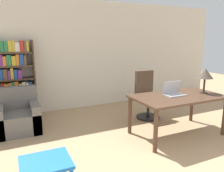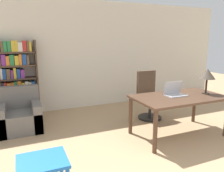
{
  "view_description": "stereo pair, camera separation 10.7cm",
  "coord_description": "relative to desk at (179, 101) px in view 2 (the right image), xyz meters",
  "views": [
    {
      "loc": [
        -1.83,
        -0.84,
        1.72
      ],
      "look_at": [
        -0.35,
        2.33,
        0.99
      ],
      "focal_mm": 35.0,
      "sensor_mm": 36.0,
      "label": 1
    },
    {
      "loc": [
        -1.73,
        -0.88,
        1.72
      ],
      "look_at": [
        -0.35,
        2.33,
        0.99
      ],
      "focal_mm": 35.0,
      "sensor_mm": 36.0,
      "label": 2
    }
  ],
  "objects": [
    {
      "name": "desk",
      "position": [
        0.0,
        0.0,
        0.0
      ],
      "size": [
        1.65,
        0.92,
        0.74
      ],
      "color": "#4C3323",
      "rests_on": "ground_plane"
    },
    {
      "name": "bookshelf",
      "position": [
        -2.66,
        2.21,
        0.2
      ],
      "size": [
        0.8,
        0.28,
        1.73
      ],
      "color": "#4C3828",
      "rests_on": "ground_plane"
    },
    {
      "name": "table_lamp",
      "position": [
        0.58,
        -0.05,
        0.46
      ],
      "size": [
        0.29,
        0.29,
        0.47
      ],
      "color": "#2D2319",
      "rests_on": "desk"
    },
    {
      "name": "office_chair",
      "position": [
        0.01,
        1.02,
        -0.18
      ],
      "size": [
        0.52,
        0.52,
        1.05
      ],
      "color": "black",
      "rests_on": "ground_plane"
    },
    {
      "name": "laptop",
      "position": [
        -0.04,
        0.08,
        0.14
      ],
      "size": [
        0.38,
        0.24,
        0.25
      ],
      "color": "#B2B2B7",
      "rests_on": "desk"
    },
    {
      "name": "side_table_blue",
      "position": [
        -2.46,
        -0.75,
        -0.27
      ],
      "size": [
        0.53,
        0.47,
        0.46
      ],
      "color": "blue",
      "rests_on": "ground_plane"
    },
    {
      "name": "armchair",
      "position": [
        -2.66,
        1.41,
        -0.38
      ],
      "size": [
        0.78,
        0.74,
        0.83
      ],
      "color": "#66605B",
      "rests_on": "ground_plane"
    },
    {
      "name": "wall_back",
      "position": [
        -0.88,
        2.4,
        0.7
      ],
      "size": [
        8.0,
        0.06,
        2.7
      ],
      "color": "beige",
      "rests_on": "ground_plane"
    }
  ]
}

